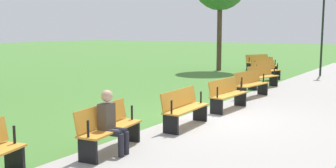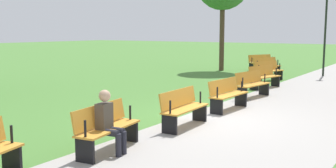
{
  "view_description": "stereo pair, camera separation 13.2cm",
  "coord_description": "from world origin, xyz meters",
  "px_view_note": "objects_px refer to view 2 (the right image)",
  "views": [
    {
      "loc": [
        9.17,
        4.61,
        2.29
      ],
      "look_at": [
        0.0,
        -1.34,
        0.8
      ],
      "focal_mm": 42.36,
      "sensor_mm": 36.0,
      "label": 1
    },
    {
      "loc": [
        9.1,
        4.72,
        2.29
      ],
      "look_at": [
        0.0,
        -1.34,
        0.8
      ],
      "focal_mm": 42.36,
      "sensor_mm": 36.0,
      "label": 2
    }
  ],
  "objects_px": {
    "bench_1": "(266,66)",
    "lamp_post": "(326,15)",
    "bench_3": "(264,76)",
    "bench_7": "(106,127)",
    "person_seated": "(108,120)",
    "bench_2": "(268,70)",
    "bench_6": "(183,108)",
    "bench_5": "(227,94)",
    "bench_4": "(252,84)",
    "bench_0": "(261,62)"
  },
  "relations": [
    {
      "from": "bench_4",
      "to": "bench_5",
      "type": "height_order",
      "value": "same"
    },
    {
      "from": "bench_1",
      "to": "bench_2",
      "type": "height_order",
      "value": "same"
    },
    {
      "from": "bench_0",
      "to": "bench_5",
      "type": "xyz_separation_m",
      "value": [
        11.62,
        3.34,
        0.0
      ]
    },
    {
      "from": "bench_5",
      "to": "person_seated",
      "type": "height_order",
      "value": "person_seated"
    },
    {
      "from": "bench_6",
      "to": "bench_2",
      "type": "bearing_deg",
      "value": -174.67
    },
    {
      "from": "bench_3",
      "to": "person_seated",
      "type": "height_order",
      "value": "person_seated"
    },
    {
      "from": "bench_1",
      "to": "bench_3",
      "type": "distance_m",
      "value": 4.87
    },
    {
      "from": "bench_3",
      "to": "bench_7",
      "type": "distance_m",
      "value": 9.7
    },
    {
      "from": "bench_1",
      "to": "bench_3",
      "type": "height_order",
      "value": "same"
    },
    {
      "from": "bench_2",
      "to": "bench_3",
      "type": "xyz_separation_m",
      "value": [
        2.34,
        0.67,
        0.0
      ]
    },
    {
      "from": "bench_5",
      "to": "bench_2",
      "type": "bearing_deg",
      "value": -166.64
    },
    {
      "from": "bench_5",
      "to": "bench_7",
      "type": "bearing_deg",
      "value": 0.01
    },
    {
      "from": "bench_7",
      "to": "person_seated",
      "type": "bearing_deg",
      "value": 49.62
    },
    {
      "from": "bench_7",
      "to": "person_seated",
      "type": "relative_size",
      "value": 1.38
    },
    {
      "from": "lamp_post",
      "to": "bench_5",
      "type": "bearing_deg",
      "value": -1.84
    },
    {
      "from": "bench_0",
      "to": "person_seated",
      "type": "height_order",
      "value": "person_seated"
    },
    {
      "from": "bench_3",
      "to": "person_seated",
      "type": "bearing_deg",
      "value": 16.97
    },
    {
      "from": "bench_5",
      "to": "bench_7",
      "type": "distance_m",
      "value": 4.87
    },
    {
      "from": "bench_1",
      "to": "bench_5",
      "type": "relative_size",
      "value": 1.02
    },
    {
      "from": "bench_0",
      "to": "bench_7",
      "type": "distance_m",
      "value": 16.77
    },
    {
      "from": "bench_1",
      "to": "bench_4",
      "type": "relative_size",
      "value": 1.0
    },
    {
      "from": "bench_1",
      "to": "person_seated",
      "type": "height_order",
      "value": "person_seated"
    },
    {
      "from": "bench_3",
      "to": "lamp_post",
      "type": "xyz_separation_m",
      "value": [
        -5.67,
        1.02,
        2.57
      ]
    },
    {
      "from": "lamp_post",
      "to": "bench_6",
      "type": "bearing_deg",
      "value": -1.49
    },
    {
      "from": "bench_1",
      "to": "bench_6",
      "type": "height_order",
      "value": "same"
    },
    {
      "from": "bench_0",
      "to": "bench_1",
      "type": "xyz_separation_m",
      "value": [
        2.18,
        1.1,
        0.0
      ]
    },
    {
      "from": "bench_7",
      "to": "person_seated",
      "type": "height_order",
      "value": "person_seated"
    },
    {
      "from": "bench_2",
      "to": "lamp_post",
      "type": "distance_m",
      "value": 4.53
    },
    {
      "from": "bench_7",
      "to": "lamp_post",
      "type": "relative_size",
      "value": 0.38
    },
    {
      "from": "person_seated",
      "to": "lamp_post",
      "type": "distance_m",
      "value": 15.66
    },
    {
      "from": "bench_7",
      "to": "lamp_post",
      "type": "height_order",
      "value": "lamp_post"
    },
    {
      "from": "bench_5",
      "to": "lamp_post",
      "type": "distance_m",
      "value": 10.81
    },
    {
      "from": "bench_4",
      "to": "person_seated",
      "type": "distance_m",
      "value": 7.4
    },
    {
      "from": "bench_3",
      "to": "person_seated",
      "type": "relative_size",
      "value": 1.4
    },
    {
      "from": "bench_2",
      "to": "lamp_post",
      "type": "bearing_deg",
      "value": 171.87
    },
    {
      "from": "bench_5",
      "to": "bench_1",
      "type": "bearing_deg",
      "value": -163.96
    },
    {
      "from": "bench_5",
      "to": "bench_6",
      "type": "bearing_deg",
      "value": 2.68
    },
    {
      "from": "bench_0",
      "to": "bench_1",
      "type": "relative_size",
      "value": 0.98
    },
    {
      "from": "bench_2",
      "to": "bench_4",
      "type": "xyz_separation_m",
      "value": [
        4.74,
        1.13,
        0.0
      ]
    },
    {
      "from": "bench_2",
      "to": "bench_6",
      "type": "height_order",
      "value": "same"
    },
    {
      "from": "bench_2",
      "to": "bench_6",
      "type": "distance_m",
      "value": 9.7
    },
    {
      "from": "bench_7",
      "to": "bench_5",
      "type": "bearing_deg",
      "value": 169.28
    },
    {
      "from": "bench_1",
      "to": "bench_7",
      "type": "relative_size",
      "value": 1.0
    },
    {
      "from": "bench_1",
      "to": "bench_5",
      "type": "xyz_separation_m",
      "value": [
        9.44,
        2.24,
        0.0
      ]
    },
    {
      "from": "bench_1",
      "to": "lamp_post",
      "type": "xyz_separation_m",
      "value": [
        -1.06,
        2.58,
        2.57
      ]
    },
    {
      "from": "person_seated",
      "to": "bench_0",
      "type": "bearing_deg",
      "value": -176.91
    },
    {
      "from": "bench_5",
      "to": "bench_7",
      "type": "relative_size",
      "value": 0.98
    },
    {
      "from": "bench_1",
      "to": "bench_6",
      "type": "distance_m",
      "value": 12.09
    },
    {
      "from": "bench_1",
      "to": "bench_3",
      "type": "bearing_deg",
      "value": 42.85
    },
    {
      "from": "bench_6",
      "to": "person_seated",
      "type": "height_order",
      "value": "person_seated"
    }
  ]
}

